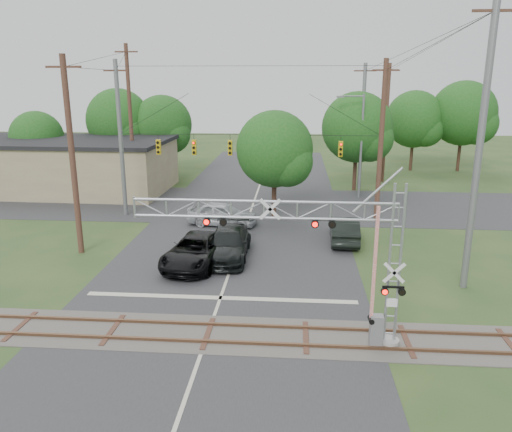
# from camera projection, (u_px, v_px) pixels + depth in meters

# --- Properties ---
(ground) EXTENTS (160.00, 160.00, 0.00)m
(ground) POSITION_uv_depth(u_px,v_px,m) (199.00, 361.00, 18.51)
(ground) COLOR #27401D
(ground) RESTS_ON ground
(road_main) EXTENTS (14.00, 90.00, 0.02)m
(road_main) POSITION_uv_depth(u_px,v_px,m) (232.00, 264.00, 28.12)
(road_main) COLOR #2D2E30
(road_main) RESTS_ON ground
(road_cross) EXTENTS (90.00, 12.00, 0.02)m
(road_cross) POSITION_uv_depth(u_px,v_px,m) (253.00, 204.00, 41.58)
(road_cross) COLOR #2D2E30
(road_cross) RESTS_ON ground
(railroad_track) EXTENTS (90.00, 3.20, 0.17)m
(railroad_track) POSITION_uv_depth(u_px,v_px,m) (208.00, 334.00, 20.43)
(railroad_track) COLOR #524B47
(railroad_track) RESTS_ON ground
(crossing_gantry) EXTENTS (10.33, 0.83, 6.50)m
(crossing_gantry) POSITION_uv_depth(u_px,v_px,m) (315.00, 246.00, 18.70)
(crossing_gantry) COLOR gray
(crossing_gantry) RESTS_ON ground
(traffic_signal_span) EXTENTS (19.34, 0.36, 11.50)m
(traffic_signal_span) POSITION_uv_depth(u_px,v_px,m) (261.00, 142.00, 36.17)
(traffic_signal_span) COLOR slate
(traffic_signal_span) RESTS_ON ground
(pickup_black) EXTENTS (3.56, 6.25, 1.65)m
(pickup_black) POSITION_uv_depth(u_px,v_px,m) (196.00, 251.00, 27.92)
(pickup_black) COLOR black
(pickup_black) RESTS_ON ground
(car_dark) EXTENTS (2.39, 5.83, 1.69)m
(car_dark) POSITION_uv_depth(u_px,v_px,m) (228.00, 244.00, 29.02)
(car_dark) COLOR black
(car_dark) RESTS_ON ground
(sedan_silver) EXTENTS (5.20, 2.73, 1.69)m
(sedan_silver) POSITION_uv_depth(u_px,v_px,m) (222.00, 214.00, 35.47)
(sedan_silver) COLOR #A8ABB0
(sedan_silver) RESTS_ON ground
(suv_dark) EXTENTS (1.90, 5.01, 1.63)m
(suv_dark) POSITION_uv_depth(u_px,v_px,m) (344.00, 229.00, 31.93)
(suv_dark) COLOR black
(suv_dark) RESTS_ON ground
(commercial_building) EXTENTS (20.65, 10.87, 4.78)m
(commercial_building) POSITION_uv_depth(u_px,v_px,m) (59.00, 165.00, 46.40)
(commercial_building) COLOR #8C7B5D
(commercial_building) RESTS_ON ground
(streetlight) EXTENTS (2.38, 0.25, 8.92)m
(streetlight) POSITION_uv_depth(u_px,v_px,m) (359.00, 141.00, 42.84)
(streetlight) COLOR slate
(streetlight) RESTS_ON ground
(utility_poles) EXTENTS (25.60, 27.23, 13.68)m
(utility_poles) POSITION_uv_depth(u_px,v_px,m) (286.00, 131.00, 38.04)
(utility_poles) COLOR #462A20
(utility_poles) RESTS_ON ground
(treeline) EXTENTS (49.59, 27.45, 10.01)m
(treeline) POSITION_uv_depth(u_px,v_px,m) (293.00, 124.00, 50.13)
(treeline) COLOR #382419
(treeline) RESTS_ON ground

